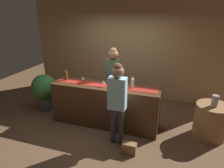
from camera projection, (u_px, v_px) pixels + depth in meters
ground_plane at (106, 123)px, 4.76m from camera, size 10.00×10.00×0.00m
back_wall at (126, 49)px, 5.93m from camera, size 6.00×0.12×2.90m
bar_counter at (105, 105)px, 4.58m from camera, size 2.47×0.60×0.99m
counter_runner_cloth at (105, 85)px, 4.40m from camera, size 2.34×0.28×0.01m
wine_bottle_amber at (66, 75)px, 4.71m from camera, size 0.07×0.07×0.30m
wine_bottle_clear at (132, 83)px, 4.22m from camera, size 0.07×0.07×0.30m
wine_glass_near_customer at (113, 83)px, 4.25m from camera, size 0.07×0.07×0.14m
wine_glass_mid_counter at (103, 82)px, 4.29m from camera, size 0.07×0.07×0.14m
wine_glass_far_end at (83, 78)px, 4.54m from camera, size 0.07×0.07×0.14m
bartender at (113, 74)px, 4.89m from camera, size 0.35×0.24×1.73m
customer_sipping at (117, 96)px, 3.70m from camera, size 0.34×0.24×1.69m
round_side_table at (211, 121)px, 4.16m from camera, size 0.68×0.68×0.74m
vase_on_side_table at (215, 101)px, 3.94m from camera, size 0.13×0.13×0.24m
potted_plant_tall at (45, 90)px, 5.28m from camera, size 0.67×0.67×0.98m
handbag at (129, 148)px, 3.74m from camera, size 0.28×0.14×0.22m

